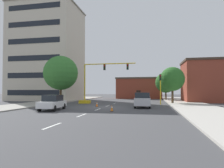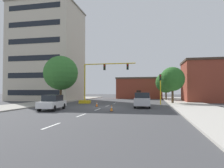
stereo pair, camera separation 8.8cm
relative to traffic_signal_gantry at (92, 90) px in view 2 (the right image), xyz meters
name	(u,v)px [view 2 (the right image)]	position (x,y,z in m)	size (l,w,h in m)	color
ground_plane	(104,107)	(3.77, -6.80, -2.28)	(160.00, 160.00, 0.00)	#424244
sidewalk_left	(51,102)	(-8.24, 1.20, -2.21)	(6.00, 56.00, 0.14)	#9E998E
sidewalk_right	(188,104)	(15.78, 1.20, -2.21)	(6.00, 56.00, 0.14)	#B2ADA3
lane_stripe_seg_0	(52,126)	(3.77, -20.80, -2.28)	(0.16, 2.40, 0.01)	silver
lane_stripe_seg_1	(81,115)	(3.77, -15.30, -2.28)	(0.16, 2.40, 0.01)	silver
lane_stripe_seg_2	(98,109)	(3.77, -9.80, -2.28)	(0.16, 2.40, 0.01)	silver
lane_stripe_seg_3	(108,106)	(3.77, -4.30, -2.28)	(0.16, 2.40, 0.01)	silver
lane_stripe_seg_4	(115,103)	(3.77, 1.20, -2.28)	(0.16, 2.40, 0.01)	silver
building_tall_left	(48,54)	(-13.55, 9.25, 8.47)	(14.58, 11.84, 21.49)	beige
building_brick_center	(140,88)	(6.79, 21.86, 0.54)	(12.08, 7.67, 5.61)	brown
building_row_right	(222,81)	(23.23, 8.56, 1.75)	(14.21, 8.33, 8.04)	brown
traffic_signal_gantry	(92,90)	(0.00, 0.00, 0.00)	(9.67, 1.20, 6.83)	yellow
traffic_light_pole_right	(160,82)	(11.46, -0.38, 1.25)	(0.32, 0.47, 4.80)	yellow
tree_right_mid	(172,79)	(13.52, 2.03, 1.87)	(4.07, 4.07, 6.20)	#4C3823
tree_left_near	(61,73)	(-4.53, -2.49, 2.83)	(5.61, 5.61, 7.92)	#4C3823
tree_right_far	(166,83)	(13.20, 13.30, 1.70)	(4.60, 4.60, 6.29)	brown
pickup_truck_silver	(142,100)	(8.87, -5.82, -1.31)	(2.15, 5.45, 1.99)	#BCBCC1
sedan_white_near_left	(52,102)	(-1.16, -11.51, -1.39)	(2.28, 4.66, 1.74)	white
traffic_cone_roadside_a	(112,108)	(5.81, -11.45, -1.95)	(0.36, 0.36, 0.68)	black
traffic_cone_roadside_b	(97,104)	(2.62, -6.11, -1.94)	(0.36, 0.36, 0.70)	black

